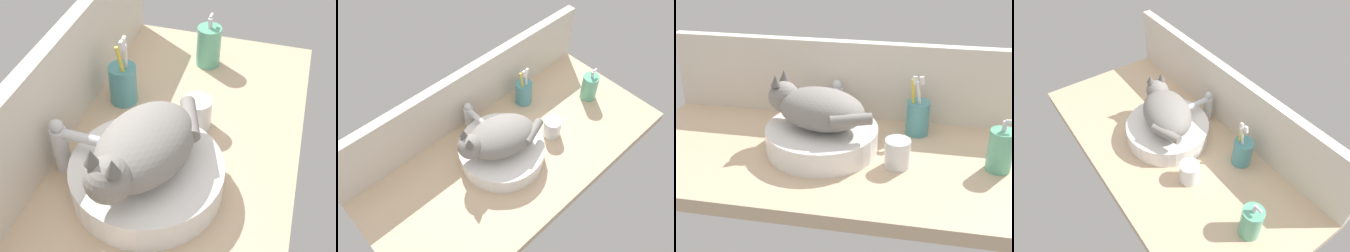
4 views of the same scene
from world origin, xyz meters
TOP-DOWN VIEW (x-y plane):
  - ground_plane at (0.00, 0.00)cm, footprint 117.27×55.77cm
  - backsplash_panel at (0.00, 26.09)cm, footprint 117.27×3.60cm
  - sink_basin at (-4.68, 2.10)cm, footprint 31.54×31.54cm
  - cat at (-6.02, 2.38)cm, footprint 30.89×22.84cm
  - faucet at (-4.27, 20.15)cm, footprint 3.60×11.82cm
  - soap_dispenser at (43.30, 0.15)cm, footprint 6.63×6.63cm
  - toothbrush_cup at (21.23, 16.79)cm, footprint 6.89×6.89cm
  - water_glass at (17.01, -3.20)cm, footprint 6.85×6.85cm

SIDE VIEW (x-z plane):
  - ground_plane at x=0.00cm, z-range -4.00..0.00cm
  - water_glass at x=17.01cm, z-range -0.42..7.37cm
  - sink_basin at x=-4.68cm, z-range 0.00..6.95cm
  - toothbrush_cup at x=21.23cm, z-range -3.90..14.81cm
  - soap_dispenser at x=43.30cm, z-range -1.56..13.15cm
  - faucet at x=-4.27cm, z-range 0.50..14.10cm
  - backsplash_panel at x=0.00cm, z-range 0.00..24.70cm
  - cat at x=-6.02cm, z-range 5.71..19.71cm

